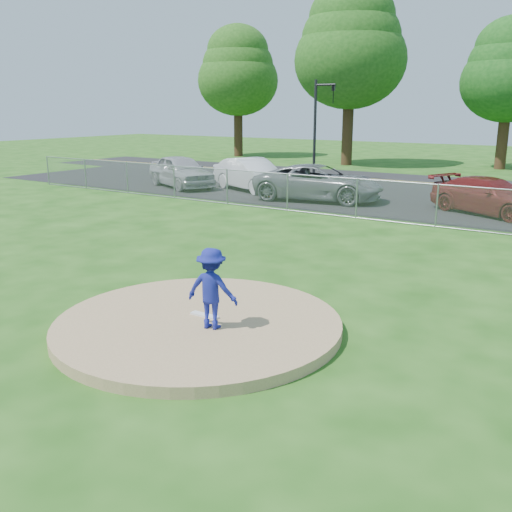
{
  "coord_description": "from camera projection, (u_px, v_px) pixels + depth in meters",
  "views": [
    {
      "loc": [
        6.42,
        -7.86,
        4.07
      ],
      "look_at": [
        0.0,
        2.0,
        1.0
      ],
      "focal_mm": 40.0,
      "sensor_mm": 36.0,
      "label": 1
    }
  ],
  "objects": [
    {
      "name": "parked_car_gray",
      "position": [
        319.0,
        183.0,
        25.58
      ],
      "size": [
        6.13,
        3.67,
        1.6
      ],
      "primitive_type": "imported",
      "rotation": [
        0.0,
        0.0,
        1.76
      ],
      "color": "slate",
      "rests_on": "parking_lot"
    },
    {
      "name": "pitcher",
      "position": [
        212.0,
        288.0,
        10.17
      ],
      "size": [
        1.05,
        0.74,
        1.48
      ],
      "primitive_type": "imported",
      "rotation": [
        0.0,
        0.0,
        3.35
      ],
      "color": "navy",
      "rests_on": "pitchers_mound"
    },
    {
      "name": "pitching_rubber",
      "position": [
        205.0,
        315.0,
        10.9
      ],
      "size": [
        0.6,
        0.15,
        0.04
      ],
      "primitive_type": "cube",
      "color": "white",
      "rests_on": "pitchers_mound"
    },
    {
      "name": "chain_link_fence",
      "position": [
        409.0,
        204.0,
        20.33
      ],
      "size": [
        40.0,
        0.06,
        1.5
      ],
      "primitive_type": "cube",
      "color": "gray",
      "rests_on": "ground"
    },
    {
      "name": "street",
      "position": [
        482.0,
        187.0,
        30.25
      ],
      "size": [
        60.0,
        7.0,
        0.01
      ],
      "primitive_type": "cube",
      "color": "black",
      "rests_on": "ground"
    },
    {
      "name": "tree_far_left",
      "position": [
        238.0,
        70.0,
        47.38
      ],
      "size": [
        6.72,
        6.72,
        10.74
      ],
      "color": "#331E12",
      "rests_on": "ground"
    },
    {
      "name": "traffic_signal_left",
      "position": [
        319.0,
        120.0,
        32.41
      ],
      "size": [
        1.28,
        0.2,
        5.6
      ],
      "color": "black",
      "rests_on": "ground"
    },
    {
      "name": "parked_car_white",
      "position": [
        252.0,
        174.0,
        28.6
      ],
      "size": [
        5.15,
        3.46,
        1.61
      ],
      "primitive_type": "imported",
      "rotation": [
        0.0,
        0.0,
        1.17
      ],
      "color": "white",
      "rests_on": "parking_lot"
    },
    {
      "name": "parking_lot",
      "position": [
        442.0,
        206.0,
        24.17
      ],
      "size": [
        50.0,
        8.0,
        0.01
      ],
      "primitive_type": "cube",
      "color": "black",
      "rests_on": "ground"
    },
    {
      "name": "traffic_cone",
      "position": [
        272.0,
        190.0,
        26.71
      ],
      "size": [
        0.34,
        0.34,
        0.67
      ],
      "primitive_type": "cone",
      "color": "#EA440C",
      "rests_on": "parking_lot"
    },
    {
      "name": "pitchers_mound",
      "position": [
        198.0,
        324.0,
        10.77
      ],
      "size": [
        5.4,
        5.4,
        0.2
      ],
      "primitive_type": "cylinder",
      "color": "#A08057",
      "rests_on": "ground"
    },
    {
      "name": "tree_center",
      "position": [
        510.0,
        70.0,
        37.25
      ],
      "size": [
        6.16,
        6.16,
        9.84
      ],
      "color": "#392214",
      "rests_on": "ground"
    },
    {
      "name": "parked_car_silver",
      "position": [
        181.0,
        171.0,
        29.87
      ],
      "size": [
        5.26,
        3.82,
        1.67
      ],
      "primitive_type": "imported",
      "rotation": [
        0.0,
        0.0,
        1.14
      ],
      "color": "#B1B1B5",
      "rests_on": "parking_lot"
    },
    {
      "name": "parked_car_darkred",
      "position": [
        490.0,
        196.0,
        22.23
      ],
      "size": [
        5.26,
        3.85,
        1.41
      ],
      "primitive_type": "imported",
      "rotation": [
        0.0,
        0.0,
        1.14
      ],
      "color": "maroon",
      "rests_on": "parking_lot"
    },
    {
      "name": "tree_left",
      "position": [
        351.0,
        46.0,
        39.66
      ],
      "size": [
        7.84,
        7.84,
        12.53
      ],
      "color": "#322012",
      "rests_on": "ground"
    },
    {
      "name": "ground",
      "position": [
        387.0,
        234.0,
        18.9
      ],
      "size": [
        120.0,
        120.0,
        0.0
      ],
      "primitive_type": "plane",
      "color": "#1A4910",
      "rests_on": "ground"
    }
  ]
}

